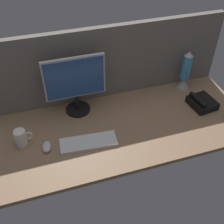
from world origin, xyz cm
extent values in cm
cube|color=#8C6B4C|center=(0.00, 0.00, -1.50)|extent=(180.00, 80.00, 3.00)
cube|color=slate|center=(0.00, 37.50, 28.25)|extent=(180.00, 5.00, 56.50)
cylinder|color=black|center=(-27.87, 24.50, 0.90)|extent=(18.00, 18.00, 1.80)
cylinder|color=black|center=(-27.87, 24.50, 7.30)|extent=(3.20, 3.20, 11.00)
cube|color=#B7B7B7|center=(-27.87, 25.50, 28.31)|extent=(42.86, 2.40, 31.02)
cube|color=#264C8C|center=(-27.87, 24.10, 28.31)|extent=(40.46, 0.60, 28.62)
cube|color=silver|center=(-28.48, -10.48, 1.00)|extent=(37.99, 16.17, 2.00)
ellipsoid|color=silver|center=(-54.93, -6.87, 1.70)|extent=(6.89, 10.29, 3.40)
cylinder|color=white|center=(-69.63, 1.81, 5.89)|extent=(7.49, 7.49, 11.79)
torus|color=white|center=(-65.08, 1.81, 6.48)|extent=(6.19, 1.00, 6.19)
cone|color=#A5A5AD|center=(60.67, 27.35, 4.51)|extent=(9.92, 9.92, 9.02)
cylinder|color=#3F99CC|center=(60.67, 27.35, 18.94)|extent=(7.21, 7.21, 19.84)
cone|color=#A5A5AD|center=(60.67, 27.35, 30.66)|extent=(6.49, 6.49, 3.61)
cube|color=black|center=(62.72, 1.31, 2.80)|extent=(19.13, 20.88, 5.60)
cylinder|color=black|center=(58.04, 1.31, 7.20)|extent=(5.20, 17.36, 3.20)
camera|label=1|loc=(-50.79, -132.49, 134.47)|focal=44.37mm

